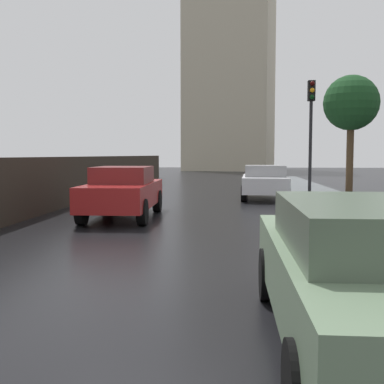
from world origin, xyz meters
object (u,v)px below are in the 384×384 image
Objects in this scene: car_green_near_kerb at (367,272)px; traffic_light at (311,117)px; street_tree_far at (351,104)px; car_white_mid_road at (265,181)px; car_red_far_ahead at (123,191)px.

car_green_near_kerb is 14.35m from traffic_light.
traffic_light is 5.34m from street_tree_far.
street_tree_far reaches higher than traffic_light.
traffic_light is (1.62, -0.92, 2.46)m from car_white_mid_road.
street_tree_far is (4.33, 18.62, 3.38)m from car_green_near_kerb.
traffic_light is (1.76, 14.03, 2.44)m from car_green_near_kerb.
car_white_mid_road is at bearing -126.81° from car_red_far_ahead.
traffic_light reaches higher than car_green_near_kerb.
street_tree_far is at bearing 60.78° from traffic_light.
car_red_far_ahead is at bearing -139.08° from traffic_light.
car_red_far_ahead is 8.27m from traffic_light.
street_tree_far is at bearing -132.46° from car_red_far_ahead.
traffic_light is (5.98, 5.18, 2.42)m from car_red_far_ahead.
car_green_near_kerb is 1.00× the size of traffic_light.
car_green_near_kerb is at bearing -103.08° from street_tree_far.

